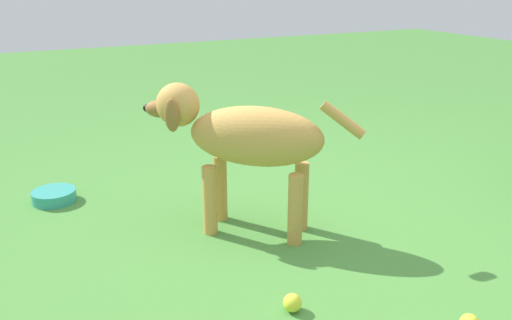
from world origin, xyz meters
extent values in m
plane|color=#478438|center=(0.00, 0.00, 0.00)|extent=(14.00, 14.00, 0.00)
ellipsoid|color=#C69347|center=(0.24, 0.21, 0.45)|extent=(0.56, 0.60, 0.26)
cylinder|color=#C69347|center=(0.31, 0.41, 0.16)|extent=(0.06, 0.06, 0.32)
cylinder|color=#C69347|center=(0.42, 0.31, 0.16)|extent=(0.06, 0.06, 0.32)
cylinder|color=#C69347|center=(0.05, 0.12, 0.16)|extent=(0.06, 0.06, 0.32)
cylinder|color=#C69347|center=(0.16, 0.02, 0.16)|extent=(0.06, 0.06, 0.32)
ellipsoid|color=#C69347|center=(0.47, 0.48, 0.57)|extent=(0.26, 0.26, 0.19)
ellipsoid|color=olive|center=(0.53, 0.55, 0.55)|extent=(0.16, 0.16, 0.08)
sphere|color=black|center=(0.57, 0.59, 0.55)|extent=(0.04, 0.04, 0.04)
ellipsoid|color=olive|center=(0.39, 0.53, 0.55)|extent=(0.07, 0.07, 0.15)
ellipsoid|color=olive|center=(0.53, 0.41, 0.55)|extent=(0.07, 0.07, 0.15)
cylinder|color=#C69347|center=(-0.01, -0.06, 0.55)|extent=(0.16, 0.18, 0.15)
sphere|color=#D0DA34|center=(-0.37, 0.38, 0.03)|extent=(0.07, 0.07, 0.07)
cylinder|color=teal|center=(1.00, 1.00, 0.03)|extent=(0.22, 0.22, 0.06)
camera|label=1|loc=(-1.71, 1.19, 1.12)|focal=37.09mm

